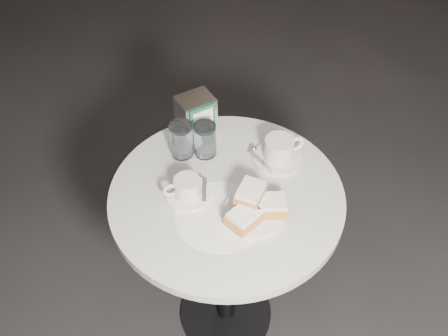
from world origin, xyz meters
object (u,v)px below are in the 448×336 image
at_px(cafe_table, 226,233).
at_px(coffee_cup_right, 279,151).
at_px(coffee_cup_left, 187,189).
at_px(napkin_dispenser, 196,114).
at_px(water_glass_right, 205,140).
at_px(water_glass_left, 181,140).
at_px(beignet_plate, 255,208).

xyz_separation_m(cafe_table, coffee_cup_right, (0.20, 0.07, 0.23)).
relative_size(coffee_cup_left, napkin_dispenser, 1.12).
height_order(cafe_table, coffee_cup_right, coffee_cup_right).
bearing_deg(water_glass_right, napkin_dispenser, 83.54).
relative_size(water_glass_left, napkin_dispenser, 0.89).
relative_size(coffee_cup_right, water_glass_left, 1.42).
relative_size(beignet_plate, water_glass_right, 1.72).
distance_m(beignet_plate, coffee_cup_left, 0.21).
distance_m(beignet_plate, coffee_cup_right, 0.24).
bearing_deg(coffee_cup_left, cafe_table, -8.47).
bearing_deg(coffee_cup_left, water_glass_right, 60.20).
xyz_separation_m(coffee_cup_right, water_glass_right, (-0.20, 0.11, 0.02)).
xyz_separation_m(water_glass_left, napkin_dispenser, (0.08, 0.09, 0.01)).
xyz_separation_m(beignet_plate, napkin_dispenser, (-0.02, 0.41, 0.03)).
xyz_separation_m(cafe_table, water_glass_left, (-0.07, 0.21, 0.26)).
relative_size(beignet_plate, coffee_cup_right, 1.18).
relative_size(water_glass_right, napkin_dispenser, 0.86).
xyz_separation_m(water_glass_right, napkin_dispenser, (0.01, 0.11, 0.01)).
relative_size(coffee_cup_left, coffee_cup_right, 0.89).
xyz_separation_m(coffee_cup_left, napkin_dispenser, (0.13, 0.26, 0.04)).
height_order(water_glass_left, water_glass_right, water_glass_left).
relative_size(beignet_plate, napkin_dispenser, 1.49).
bearing_deg(napkin_dispenser, beignet_plate, -94.87).
xyz_separation_m(coffee_cup_right, napkin_dispenser, (-0.19, 0.23, 0.03)).
bearing_deg(water_glass_right, coffee_cup_right, -29.59).
relative_size(coffee_cup_right, water_glass_right, 1.46).
bearing_deg(coffee_cup_right, coffee_cup_left, -172.84).
bearing_deg(napkin_dispenser, coffee_cup_left, -123.92).
height_order(cafe_table, beignet_plate, beignet_plate).
bearing_deg(water_glass_left, napkin_dispenser, 47.34).
height_order(coffee_cup_right, napkin_dispenser, napkin_dispenser).
bearing_deg(coffee_cup_left, napkin_dispenser, 71.91).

